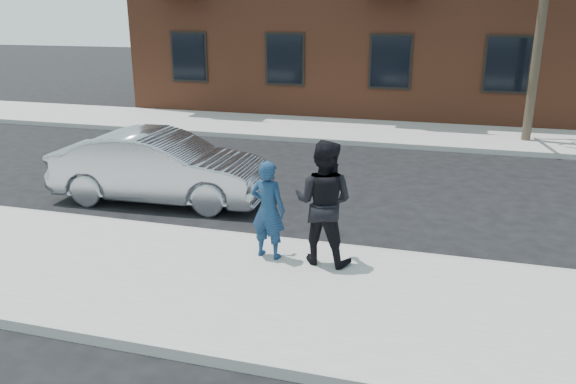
% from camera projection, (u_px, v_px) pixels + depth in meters
% --- Properties ---
extents(ground, '(100.00, 100.00, 0.00)m').
position_uv_depth(ground, '(278.00, 290.00, 8.20)').
color(ground, black).
rests_on(ground, ground).
extents(near_sidewalk, '(50.00, 3.50, 0.15)m').
position_uv_depth(near_sidewalk, '(273.00, 293.00, 7.95)').
color(near_sidewalk, gray).
rests_on(near_sidewalk, ground).
extents(near_curb, '(50.00, 0.10, 0.15)m').
position_uv_depth(near_curb, '(305.00, 245.00, 9.59)').
color(near_curb, '#999691').
rests_on(near_curb, ground).
extents(far_sidewalk, '(50.00, 3.50, 0.15)m').
position_uv_depth(far_sidewalk, '(378.00, 132.00, 18.46)').
color(far_sidewalk, gray).
rests_on(far_sidewalk, ground).
extents(far_curb, '(50.00, 0.10, 0.15)m').
position_uv_depth(far_curb, '(370.00, 144.00, 16.81)').
color(far_curb, '#999691').
rests_on(far_curb, ground).
extents(silver_sedan, '(4.61, 1.84, 1.49)m').
position_uv_depth(silver_sedan, '(161.00, 167.00, 11.80)').
color(silver_sedan, '#999BA3').
rests_on(silver_sedan, ground).
extents(man_hoodie, '(0.63, 0.53, 1.58)m').
position_uv_depth(man_hoodie, '(268.00, 210.00, 8.72)').
color(man_hoodie, navy).
rests_on(man_hoodie, near_sidewalk).
extents(man_peacoat, '(1.02, 0.83, 1.94)m').
position_uv_depth(man_peacoat, '(323.00, 202.00, 8.50)').
color(man_peacoat, black).
rests_on(man_peacoat, near_sidewalk).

